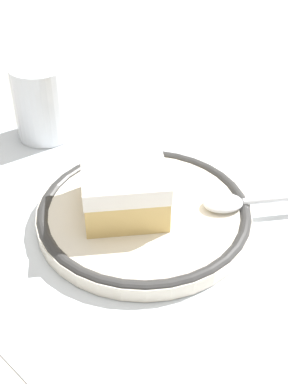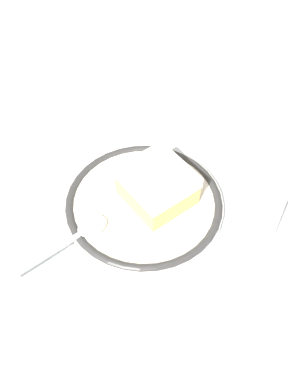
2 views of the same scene
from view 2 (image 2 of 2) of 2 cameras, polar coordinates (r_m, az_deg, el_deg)
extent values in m
plane|color=#B7B2A8|center=(0.59, -2.90, -0.02)|extent=(2.40, 2.40, 0.00)
cube|color=silver|center=(0.59, -2.90, 0.02)|extent=(0.55, 0.32, 0.00)
cylinder|color=silver|center=(0.56, 0.00, -1.70)|extent=(0.20, 0.20, 0.01)
torus|color=#333333|center=(0.56, 0.00, -1.47)|extent=(0.20, 0.20, 0.01)
cube|color=#DBB76B|center=(0.55, 1.71, 0.29)|extent=(0.11, 0.11, 0.03)
cube|color=white|center=(0.53, 1.77, 1.88)|extent=(0.11, 0.11, 0.02)
ellipsoid|color=silver|center=(0.54, -6.69, -4.35)|extent=(0.05, 0.05, 0.01)
cylinder|color=silver|center=(0.52, -12.59, -8.03)|extent=(0.06, 0.08, 0.01)
camera|label=1|loc=(0.70, -19.70, 37.81)|focal=48.13mm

